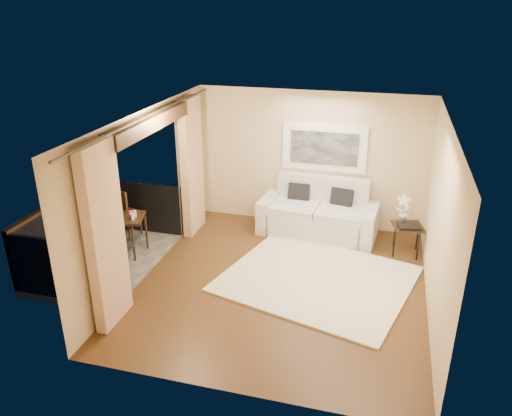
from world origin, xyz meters
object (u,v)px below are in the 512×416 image
(side_table, at_px, (408,228))
(ice_bucket, at_px, (117,210))
(sofa, at_px, (319,214))
(balcony_chair_far, at_px, (122,210))
(bistro_table, at_px, (126,221))
(orchid, at_px, (403,208))
(balcony_chair_near, at_px, (96,238))

(side_table, bearing_deg, ice_bucket, -166.12)
(sofa, relative_size, balcony_chair_far, 2.31)
(side_table, xyz_separation_m, bistro_table, (-4.84, -1.30, 0.13))
(side_table, distance_m, ice_bucket, 5.20)
(sofa, distance_m, orchid, 1.64)
(ice_bucket, bearing_deg, bistro_table, -14.87)
(sofa, bearing_deg, side_table, -10.92)
(bistro_table, xyz_separation_m, ice_bucket, (-0.20, 0.05, 0.18))
(sofa, height_order, bistro_table, sofa)
(orchid, bearing_deg, side_table, -56.74)
(balcony_chair_far, xyz_separation_m, balcony_chair_near, (0.08, -1.06, -0.08))
(orchid, distance_m, balcony_chair_near, 5.42)
(side_table, bearing_deg, bistro_table, -165.00)
(orchid, xyz_separation_m, balcony_chair_near, (-5.04, -1.97, -0.30))
(balcony_chair_far, bearing_deg, side_table, -159.17)
(ice_bucket, bearing_deg, orchid, 15.91)
(balcony_chair_far, bearing_deg, ice_bucket, 123.36)
(side_table, height_order, balcony_chair_far, balcony_chair_far)
(side_table, relative_size, orchid, 1.21)
(bistro_table, bearing_deg, orchid, 17.11)
(sofa, xyz_separation_m, orchid, (1.55, -0.31, 0.42))
(balcony_chair_far, relative_size, ice_bucket, 5.00)
(bistro_table, height_order, balcony_chair_near, balcony_chair_near)
(bistro_table, distance_m, balcony_chair_near, 0.61)
(orchid, relative_size, ice_bucket, 2.54)
(bistro_table, xyz_separation_m, balcony_chair_far, (-0.38, 0.55, -0.04))
(sofa, bearing_deg, ice_bucket, -148.35)
(side_table, distance_m, balcony_chair_far, 5.28)
(balcony_chair_near, bearing_deg, ice_bucket, 92.64)
(sofa, xyz_separation_m, balcony_chair_near, (-3.48, -2.28, 0.12))
(sofa, relative_size, balcony_chair_near, 2.63)
(orchid, bearing_deg, sofa, 168.86)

